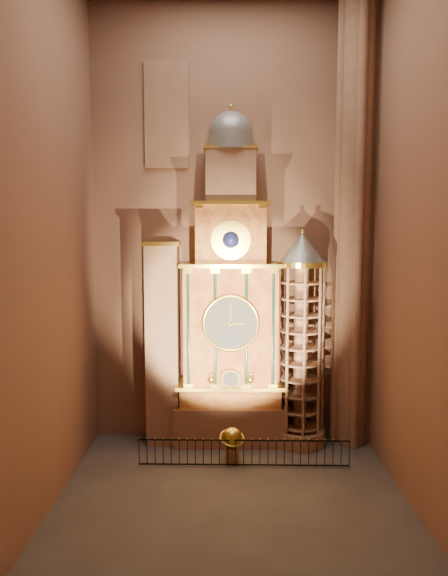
{
  "coord_description": "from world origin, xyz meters",
  "views": [
    {
      "loc": [
        -0.24,
        -20.38,
        10.44
      ],
      "look_at": [
        -0.32,
        3.0,
        8.11
      ],
      "focal_mm": 32.0,
      "sensor_mm": 36.0,
      "label": 1
    }
  ],
  "objects_px": {
    "portrait_tower": "(163,343)",
    "stair_turret": "(301,341)",
    "celestial_globe": "(232,442)",
    "iron_railing": "(244,453)",
    "astronomical_clock": "(231,313)"
  },
  "relations": [
    {
      "from": "celestial_globe",
      "to": "astronomical_clock",
      "type": "bearing_deg",
      "value": 91.27
    },
    {
      "from": "portrait_tower",
      "to": "stair_turret",
      "type": "relative_size",
      "value": 0.94
    },
    {
      "from": "celestial_globe",
      "to": "stair_turret",
      "type": "bearing_deg",
      "value": 32.87
    },
    {
      "from": "astronomical_clock",
      "to": "portrait_tower",
      "type": "xyz_separation_m",
      "value": [
        -3.4,
        0.02,
        -1.53
      ]
    },
    {
      "from": "astronomical_clock",
      "to": "stair_turret",
      "type": "xyz_separation_m",
      "value": [
        3.5,
        -0.26,
        -1.41
      ]
    },
    {
      "from": "portrait_tower",
      "to": "stair_turret",
      "type": "bearing_deg",
      "value": -2.33
    },
    {
      "from": "astronomical_clock",
      "to": "stair_turret",
      "type": "relative_size",
      "value": 1.55
    },
    {
      "from": "astronomical_clock",
      "to": "portrait_tower",
      "type": "relative_size",
      "value": 1.64
    },
    {
      "from": "portrait_tower",
      "to": "celestial_globe",
      "type": "relative_size",
      "value": 6.08
    },
    {
      "from": "stair_turret",
      "to": "celestial_globe",
      "type": "height_order",
      "value": "stair_turret"
    },
    {
      "from": "portrait_tower",
      "to": "stair_turret",
      "type": "height_order",
      "value": "stair_turret"
    },
    {
      "from": "portrait_tower",
      "to": "iron_railing",
      "type": "xyz_separation_m",
      "value": [
        3.98,
        -2.94,
        -4.49
      ]
    },
    {
      "from": "iron_railing",
      "to": "portrait_tower",
      "type": "bearing_deg",
      "value": 143.57
    },
    {
      "from": "celestial_globe",
      "to": "iron_railing",
      "type": "bearing_deg",
      "value": -39.4
    },
    {
      "from": "portrait_tower",
      "to": "iron_railing",
      "type": "bearing_deg",
      "value": -36.43
    }
  ]
}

